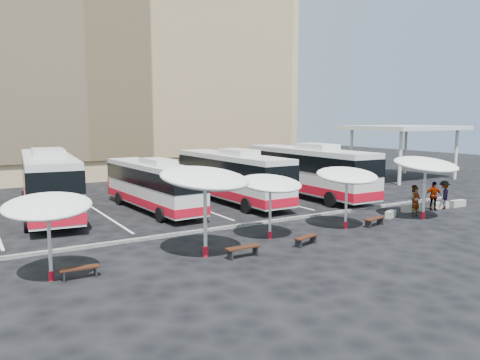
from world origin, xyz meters
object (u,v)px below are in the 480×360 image
passenger_2 (433,196)px  passenger_3 (444,195)px  wood_bench_2 (306,238)px  conc_bench_1 (411,208)px  bus_0 (48,181)px  conc_bench_0 (391,214)px  sunshade_1 (205,178)px  wood_bench_3 (374,220)px  wood_bench_0 (80,270)px  sunshade_3 (347,176)px  conc_bench_2 (440,205)px  bus_3 (307,169)px  bus_2 (231,175)px  wood_bench_1 (243,249)px  sunshade_0 (48,206)px  bus_1 (153,184)px  passenger_0 (416,202)px  sunshade_2 (270,184)px  sunshade_4 (426,165)px  conc_bench_3 (458,203)px  passenger_1 (413,198)px

passenger_2 → passenger_3: 0.99m
wood_bench_2 → conc_bench_1: bearing=14.5°
bus_0 → conc_bench_0: size_ratio=12.39×
bus_0 → conc_bench_0: bearing=-27.7°
sunshade_1 → wood_bench_3: size_ratio=3.10×
bus_0 → passenger_2: size_ratio=7.08×
sunshade_1 → wood_bench_0: size_ratio=3.37×
sunshade_3 → conc_bench_2: bearing=5.6°
bus_3 → bus_2: bearing=172.6°
wood_bench_1 → conc_bench_2: wood_bench_1 is taller
bus_3 → wood_bench_1: bus_3 is taller
sunshade_0 → sunshade_1: sunshade_1 is taller
passenger_3 → conc_bench_1: bearing=-41.9°
bus_1 → passenger_3: bearing=-32.9°
passenger_0 → passenger_2: (2.57, 0.68, 0.03)m
bus_0 → wood_bench_0: 13.11m
sunshade_2 → wood_bench_1: bearing=-144.0°
wood_bench_2 → conc_bench_1: size_ratio=1.13×
bus_0 → sunshade_3: bus_0 is taller
passenger_3 → wood_bench_0: bearing=-28.0°
bus_3 → sunshade_1: size_ratio=2.66×
sunshade_3 → conc_bench_2: (9.35, 0.92, -2.65)m
sunshade_3 → conc_bench_2: 9.76m
bus_3 → sunshade_4: (0.71, -9.82, 1.14)m
sunshade_1 → conc_bench_0: size_ratio=4.54×
sunshade_2 → conc_bench_2: sunshade_2 is taller
wood_bench_3 → conc_bench_3: (9.17, 1.17, -0.13)m
bus_3 → wood_bench_0: bearing=-150.9°
wood_bench_1 → passenger_1: bearing=11.2°
conc_bench_0 → conc_bench_3: bearing=0.2°
wood_bench_0 → passenger_3: (23.45, 1.60, 0.60)m
bus_1 → conc_bench_2: 18.86m
bus_1 → passenger_1: bus_1 is taller
wood_bench_2 → sunshade_2: bearing=110.3°
sunshade_1 → wood_bench_0: (-5.25, -0.11, -3.04)m
sunshade_4 → conc_bench_0: size_ratio=3.69×
sunshade_2 → passenger_3: bearing=1.7°
sunshade_0 → sunshade_2: 10.30m
wood_bench_1 → wood_bench_2: wood_bench_1 is taller
passenger_2 → sunshade_1: bearing=-144.8°
bus_3 → conc_bench_3: 10.55m
bus_2 → wood_bench_3: bearing=-75.3°
bus_2 → conc_bench_3: bus_2 is taller
bus_2 → bus_3: size_ratio=0.93×
sunshade_4 → wood_bench_1: sunshade_4 is taller
wood_bench_0 → wood_bench_2: wood_bench_0 is taller
sunshade_4 → passenger_0: bearing=72.6°
conc_bench_3 → passenger_0: (-5.04, -0.60, 0.68)m
conc_bench_2 → wood_bench_1: bearing=-171.2°
bus_0 → conc_bench_2: bearing=-20.9°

